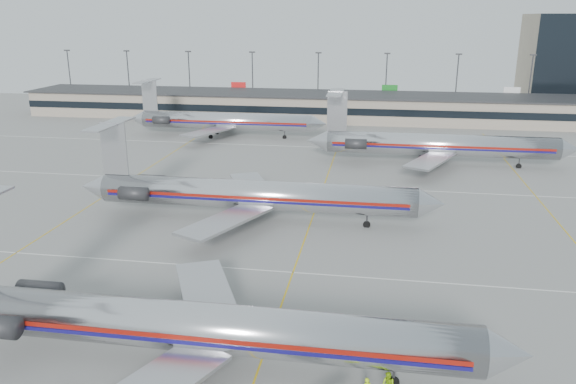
# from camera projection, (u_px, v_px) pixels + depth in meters

# --- Properties ---
(ground) EXTENTS (260.00, 260.00, 0.00)m
(ground) POSITION_uv_depth(u_px,v_px,m) (274.00, 325.00, 45.97)
(ground) COLOR gray
(ground) RESTS_ON ground
(apron_markings) EXTENTS (160.00, 0.15, 0.02)m
(apron_markings) POSITION_uv_depth(u_px,v_px,m) (293.00, 272.00, 55.39)
(apron_markings) COLOR silver
(apron_markings) RESTS_ON ground
(terminal) EXTENTS (162.00, 17.00, 6.25)m
(terminal) POSITION_uv_depth(u_px,v_px,m) (348.00, 107.00, 137.33)
(terminal) COLOR gray
(terminal) RESTS_ON ground
(light_mast_row) EXTENTS (163.60, 0.40, 15.28)m
(light_mast_row) POSITION_uv_depth(u_px,v_px,m) (352.00, 78.00, 148.92)
(light_mast_row) COLOR #38383D
(light_mast_row) RESTS_ON ground
(jet_foreground) EXTENTS (44.27, 26.07, 11.59)m
(jet_foreground) POSITION_uv_depth(u_px,v_px,m) (191.00, 326.00, 39.44)
(jet_foreground) COLOR silver
(jet_foreground) RESTS_ON ground
(jet_second_row) EXTENTS (45.32, 26.69, 11.86)m
(jet_second_row) POSITION_uv_depth(u_px,v_px,m) (248.00, 194.00, 68.50)
(jet_second_row) COLOR silver
(jet_second_row) RESTS_ON ground
(jet_third_row) EXTENTS (44.82, 27.57, 12.26)m
(jet_third_row) POSITION_uv_depth(u_px,v_px,m) (434.00, 144.00, 94.70)
(jet_third_row) COLOR silver
(jet_third_row) RESTS_ON ground
(jet_back_row) EXTENTS (42.49, 26.14, 11.62)m
(jet_back_row) POSITION_uv_depth(u_px,v_px,m) (222.00, 121.00, 117.44)
(jet_back_row) COLOR silver
(jet_back_row) RESTS_ON ground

